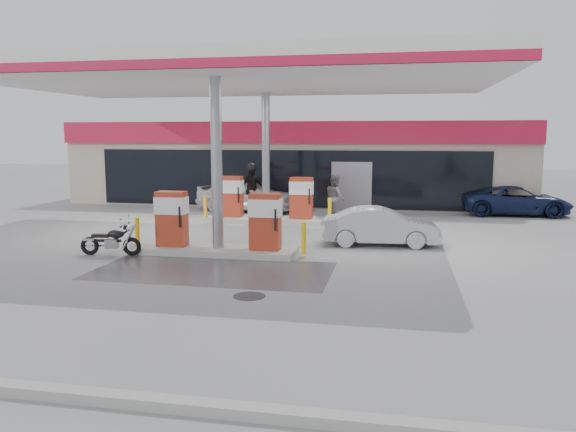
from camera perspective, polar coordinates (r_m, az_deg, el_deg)
name	(u,v)px	position (r m, az deg, el deg)	size (l,w,h in m)	color
ground	(194,270)	(14.53, -9.56, -5.42)	(90.00, 90.00, 0.00)	gray
wet_patch	(212,271)	(14.37, -7.68, -5.53)	(6.00, 3.00, 0.00)	#4C4C4F
drain_cover	(249,296)	(12.09, -3.96, -8.12)	(0.70, 0.70, 0.01)	#38383A
kerb	(6,388)	(8.66, -26.72, -15.34)	(28.00, 0.25, 0.15)	gray
store_building	(301,161)	(29.60, 1.33, 5.57)	(22.00, 8.22, 4.00)	#B4A796
canopy	(244,77)	(18.97, -4.47, 13.88)	(16.00, 10.02, 5.51)	silver
pump_island_near	(218,229)	(16.24, -7.13, -1.36)	(5.14, 1.30, 1.78)	#9E9E99
pump_island_far	(266,204)	(21.95, -2.23, 1.21)	(5.14, 1.30, 1.78)	#9E9E99
parked_motorcycle	(112,242)	(16.73, -17.48, -2.49)	(1.75, 0.67, 0.90)	black
sedan_white	(247,194)	(25.11, -4.17, 2.22)	(1.81, 4.50, 1.53)	silver
attendant	(335,197)	(22.47, 4.83, 1.89)	(0.90, 0.70, 1.84)	slate
hatchback_silver	(381,226)	(17.63, 9.43, -1.05)	(1.24, 3.56, 1.17)	#B1B4B9
parked_car_left	(208,191)	(28.97, -8.17, 2.50)	(1.49, 3.65, 1.06)	#132042
parked_car_right	(516,200)	(25.83, 22.14, 1.48)	(2.07, 4.48, 1.25)	#161F49
biker_walking	(252,190)	(24.32, -3.72, 2.66)	(1.21, 0.50, 2.06)	black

